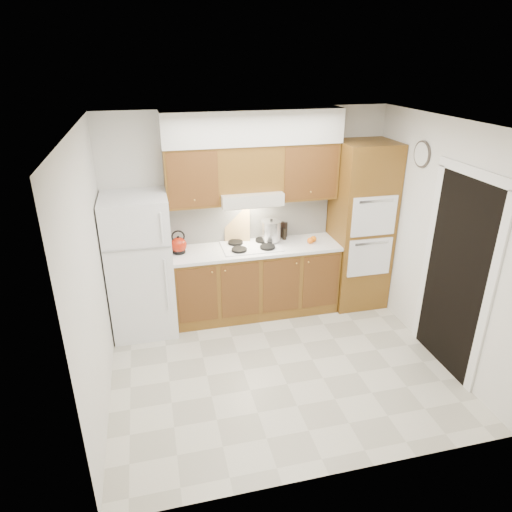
{
  "coord_description": "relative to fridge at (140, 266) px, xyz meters",
  "views": [
    {
      "loc": [
        -1.22,
        -3.98,
        3.17
      ],
      "look_at": [
        -0.15,
        0.45,
        1.15
      ],
      "focal_mm": 32.0,
      "sensor_mm": 36.0,
      "label": 1
    }
  ],
  "objects": [
    {
      "name": "upper_cab_left",
      "position": [
        0.69,
        0.19,
        0.99
      ],
      "size": [
        0.63,
        0.33,
        0.7
      ],
      "primitive_type": "cube",
      "color": "brown",
      "rests_on": "wall_back"
    },
    {
      "name": "cutting_board",
      "position": [
        1.25,
        0.31,
        0.28
      ],
      "size": [
        0.34,
        0.17,
        0.43
      ],
      "primitive_type": "cube",
      "rotation": [
        -0.21,
        0.0,
        -0.2
      ],
      "color": "tan",
      "rests_on": "countertop"
    },
    {
      "name": "stock_pot",
      "position": [
        1.66,
        0.16,
        0.24
      ],
      "size": [
        0.28,
        0.28,
        0.25
      ],
      "primitive_type": "cylinder",
      "rotation": [
        0.0,
        0.0,
        0.19
      ],
      "color": "#BCBDC1",
      "rests_on": "cooktop"
    },
    {
      "name": "orange_near",
      "position": [
        2.2,
        0.04,
        0.12
      ],
      "size": [
        0.09,
        0.09,
        0.08
      ],
      "primitive_type": "sphere",
      "rotation": [
        0.0,
        0.0,
        0.16
      ],
      "color": "#FF630D",
      "rests_on": "countertop"
    },
    {
      "name": "floor",
      "position": [
        1.41,
        -1.14,
        -0.86
      ],
      "size": [
        3.6,
        3.6,
        0.0
      ],
      "primitive_type": "plane",
      "color": "beige",
      "rests_on": "ground"
    },
    {
      "name": "countertop",
      "position": [
        1.43,
        0.05,
        0.06
      ],
      "size": [
        2.13,
        0.62,
        0.04
      ],
      "primitive_type": "cube",
      "color": "white",
      "rests_on": "base_cabinets"
    },
    {
      "name": "upper_cab_right",
      "position": [
        2.12,
        0.19,
        0.99
      ],
      "size": [
        0.73,
        0.33,
        0.7
      ],
      "primitive_type": "cube",
      "color": "brown",
      "rests_on": "wall_back"
    },
    {
      "name": "backsplash",
      "position": [
        1.43,
        0.34,
        0.36
      ],
      "size": [
        2.11,
        0.03,
        0.56
      ],
      "primitive_type": "cube",
      "color": "white",
      "rests_on": "countertop"
    },
    {
      "name": "range_hood",
      "position": [
        1.38,
        0.13,
        0.71
      ],
      "size": [
        0.75,
        0.45,
        0.15
      ],
      "primitive_type": "cube",
      "color": "silver",
      "rests_on": "wall_back"
    },
    {
      "name": "fridge",
      "position": [
        0.0,
        0.0,
        0.0
      ],
      "size": [
        0.75,
        0.72,
        1.72
      ],
      "primitive_type": "cube",
      "color": "white",
      "rests_on": "floor"
    },
    {
      "name": "base_cabinets",
      "position": [
        1.43,
        0.06,
        -0.41
      ],
      "size": [
        2.11,
        0.6,
        0.9
      ],
      "primitive_type": "cube",
      "color": "brown",
      "rests_on": "floor"
    },
    {
      "name": "wall_right",
      "position": [
        3.21,
        -1.14,
        0.44
      ],
      "size": [
        0.02,
        3.0,
        2.6
      ],
      "primitive_type": "cube",
      "color": "silver",
      "rests_on": "floor"
    },
    {
      "name": "oven_cabinet",
      "position": [
        2.85,
        0.03,
        0.24
      ],
      "size": [
        0.7,
        0.65,
        2.2
      ],
      "primitive_type": "cube",
      "color": "brown",
      "rests_on": "floor"
    },
    {
      "name": "wall_left",
      "position": [
        -0.4,
        -1.14,
        0.44
      ],
      "size": [
        0.02,
        3.0,
        2.6
      ],
      "primitive_type": "cube",
      "color": "silver",
      "rests_on": "floor"
    },
    {
      "name": "cooktop",
      "position": [
        1.38,
        0.07,
        0.09
      ],
      "size": [
        0.74,
        0.5,
        0.01
      ],
      "primitive_type": "cube",
      "color": "white",
      "rests_on": "countertop"
    },
    {
      "name": "ceiling",
      "position": [
        1.41,
        -1.14,
        1.74
      ],
      "size": [
        3.6,
        3.6,
        0.0
      ],
      "primitive_type": "plane",
      "color": "white",
      "rests_on": "wall_back"
    },
    {
      "name": "soffit",
      "position": [
        1.43,
        0.18,
        1.54
      ],
      "size": [
        2.13,
        0.36,
        0.4
      ],
      "primitive_type": "cube",
      "color": "silver",
      "rests_on": "wall_back"
    },
    {
      "name": "doorway",
      "position": [
        3.19,
        -1.49,
        0.19
      ],
      "size": [
        0.02,
        0.9,
        2.1
      ],
      "primitive_type": "cube",
      "color": "black",
      "rests_on": "floor"
    },
    {
      "name": "orange_far",
      "position": [
        2.14,
        -0.01,
        0.12
      ],
      "size": [
        0.09,
        0.09,
        0.08
      ],
      "primitive_type": "sphere",
      "rotation": [
        0.0,
        0.0,
        0.18
      ],
      "color": "orange",
      "rests_on": "countertop"
    },
    {
      "name": "kettle",
      "position": [
        0.47,
        0.08,
        0.19
      ],
      "size": [
        0.25,
        0.25,
        0.2
      ],
      "primitive_type": "sphere",
      "rotation": [
        0.0,
        0.0,
        -0.39
      ],
      "color": "#991D0B",
      "rests_on": "countertop"
    },
    {
      "name": "wall_back",
      "position": [
        1.41,
        0.36,
        0.44
      ],
      "size": [
        3.6,
        0.02,
        2.6
      ],
      "primitive_type": "cube",
      "color": "silver",
      "rests_on": "floor"
    },
    {
      "name": "condiment_b",
      "position": [
        1.9,
        0.31,
        0.18
      ],
      "size": [
        0.08,
        0.08,
        0.2
      ],
      "primitive_type": "cylinder",
      "rotation": [
        0.0,
        0.0,
        0.31
      ],
      "color": "black",
      "rests_on": "countertop"
    },
    {
      "name": "upper_cab_over_hood",
      "position": [
        1.38,
        0.19,
        1.06
      ],
      "size": [
        0.75,
        0.33,
        0.55
      ],
      "primitive_type": "cube",
      "color": "brown",
      "rests_on": "range_hood"
    },
    {
      "name": "condiment_a",
      "position": [
        1.85,
        0.3,
        0.19
      ],
      "size": [
        0.08,
        0.08,
        0.21
      ],
      "primitive_type": "cylinder",
      "rotation": [
        0.0,
        0.0,
        0.36
      ],
      "color": "black",
      "rests_on": "countertop"
    },
    {
      "name": "wall_clock",
      "position": [
        3.19,
        -0.59,
        1.29
      ],
      "size": [
        0.02,
        0.3,
        0.3
      ],
      "primitive_type": "cylinder",
      "rotation": [
        0.0,
        1.57,
        0.0
      ],
      "color": "#3F3833",
      "rests_on": "wall_right"
    },
    {
      "name": "condiment_c",
      "position": [
        1.86,
        0.21,
        0.16
      ],
      "size": [
        0.07,
        0.07,
        0.16
      ],
      "primitive_type": "cylinder",
      "rotation": [
        0.0,
        0.0,
        0.35
      ],
      "color": "black",
      "rests_on": "countertop"
    }
  ]
}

